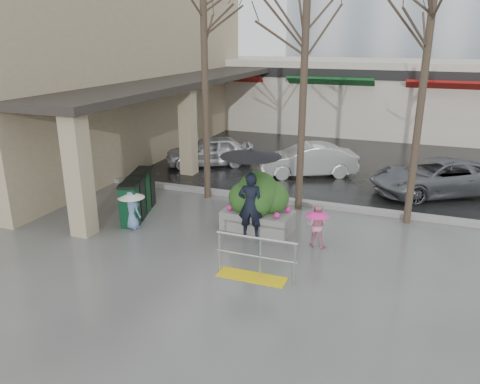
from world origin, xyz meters
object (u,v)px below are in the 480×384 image
Objects in this scene: news_boxes at (138,196)px; car_c at (437,177)px; car_a at (210,151)px; woman at (251,181)px; child_pink at (317,223)px; child_blue at (132,205)px; car_b at (307,160)px; tree_mideast at (427,52)px; tree_midwest at (306,37)px; handrail at (254,263)px; tree_west at (204,42)px; planter at (258,202)px.

car_c is at bearing 15.88° from news_boxes.
news_boxes reaches higher than car_a.
news_boxes is (-3.76, 0.32, -0.97)m from woman.
car_a reaches higher than child_pink.
woman is 3.53m from child_blue.
tree_mideast is at bearing 19.62° from car_b.
car_a reaches higher than child_blue.
news_boxes reaches higher than car_b.
tree_mideast is 5.79m from woman.
tree_midwest is 1.54× the size of car_c.
tree_midwest is at bearing -116.68° from woman.
child_pink is 6.46m from car_c.
tree_mideast is 1.70× the size of car_b.
tree_mideast is 1.76× the size of car_a.
handrail is at bearing -88.09° from tree_midwest.
car_b is at bearing -69.05° from child_pink.
tree_mideast is 5.69× the size of child_pink.
tree_west is at bearing -180.00° from tree_midwest.
handrail is at bearing 0.45° from car_a.
planter is (-1.78, 0.51, 0.18)m from child_pink.
car_b is (3.85, 6.12, -0.01)m from news_boxes.
tree_west is at bearing -6.40° from car_a.
car_b is (0.05, 5.88, -0.19)m from planter.
child_pink is 8.77m from car_a.
tree_midwest is at bearing -16.90° from car_b.
news_boxes is (-3.79, -0.24, -0.19)m from planter.
tree_midwest reaches higher than news_boxes.
car_c is (4.79, 5.21, -0.19)m from planter.
tree_midwest is at bearing -83.95° from car_c.
handrail is 2.65m from woman.
tree_midwest is (3.20, 0.00, 0.15)m from tree_west.
tree_mideast reaches higher than child_pink.
tree_midwest is 6.02m from car_b.
car_a is (-1.65, 3.86, -4.45)m from tree_west.
car_b is at bearing -95.18° from child_blue.
child_blue is at bearing -160.55° from planter.
handrail is 0.50× the size of car_b.
news_boxes is at bearing -163.48° from tree_mideast.
news_boxes is at bearing 151.64° from handrail.
car_c is (0.82, 3.15, -4.23)m from tree_mideast.
news_boxes is 10.17m from car_c.
woman reaches higher than car_b.
child_pink is at bearing -19.28° from news_boxes.
woman reaches higher than car_a.
tree_west reaches higher than car_a.
handrail is 1.66× the size of child_pink.
car_a is (-4.18, 5.92, -0.19)m from planter.
news_boxes is (-5.58, 0.27, -0.01)m from child_pink.
woman is at bearing -105.18° from tree_midwest.
news_boxes is 6.17m from car_a.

